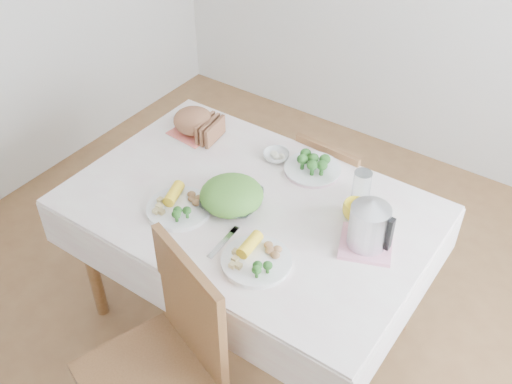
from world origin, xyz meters
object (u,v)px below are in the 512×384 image
Objects in this scene: chair_far at (340,185)px; salad_bowl at (232,202)px; chair_near at (149,380)px; yellow_mug at (355,211)px; dining_table at (250,267)px; dinner_plate_left at (179,209)px; dinner_plate_right at (256,262)px; electric_kettle at (369,223)px.

chair_far is 0.81m from salad_bowl.
chair_near is 1.41m from chair_far.
yellow_mug is (0.33, 0.91, 0.34)m from chair_near.
chair_near is at bearing -84.34° from dining_table.
dinner_plate_left is at bearing -148.64° from yellow_mug.
dinner_plate_right is at bearing 100.88° from chair_far.
chair_far is (0.10, 0.66, 0.09)m from dining_table.
yellow_mug reaches higher than dinner_plate_left.
dinner_plate_left is (-0.21, -0.20, 0.40)m from dining_table.
dinner_plate_left is at bearing 73.74° from chair_far.
dinner_plate_left is 1.01× the size of dinner_plate_right.
dining_table is 0.61m from yellow_mug.
chair_near is (0.07, -0.74, 0.09)m from dining_table.
dinner_plate_left is (-0.16, -0.14, -0.02)m from salad_bowl.
salad_bowl reaches higher than dinner_plate_left.
chair_far reaches higher than dinner_plate_right.
chair_far is (0.02, 1.41, 0.00)m from chair_near.
salad_bowl is (-0.12, 0.68, 0.33)m from chair_near.
dinner_plate_right is at bearing -112.60° from yellow_mug.
electric_kettle reaches higher than dinner_plate_left.
yellow_mug is at bearing 27.21° from salad_bowl.
chair_near is at bearing -124.95° from electric_kettle.
chair_far is at bearing 78.84° from salad_bowl.
yellow_mug is (0.45, 0.23, 0.01)m from salad_bowl.
yellow_mug is 0.18m from electric_kettle.
dining_table is at bearing 53.09° from salad_bowl.
salad_bowl is at bearing 82.11° from chair_far.
dinner_plate_left is 1.26× the size of electric_kettle.
yellow_mug reaches higher than dinner_plate_right.
dinner_plate_right is 1.25× the size of electric_kettle.
salad_bowl is at bearing 142.45° from dinner_plate_right.
dinner_plate_right is 2.60× the size of yellow_mug.
salad_bowl reaches higher than dining_table.
dinner_plate_right is at bearing -138.43° from electric_kettle.
salad_bowl is 0.50m from yellow_mug.
dinner_plate_left is at bearing 137.15° from chair_near.
chair_near is 4.59× the size of electric_kettle.
salad_bowl is at bearing 119.30° from chair_near.
chair_near reaches higher than dining_table.
electric_kettle is at bearing 47.66° from dinner_plate_right.
chair_near reaches higher than dinner_plate_right.
dinner_plate_right is 0.45m from electric_kettle.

